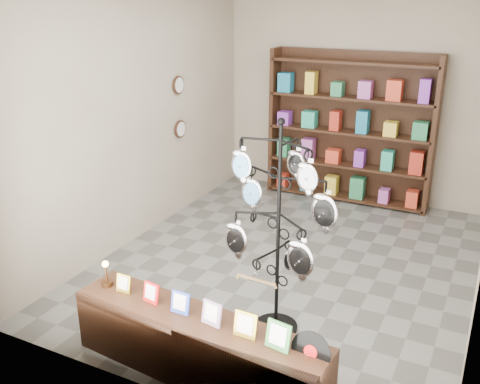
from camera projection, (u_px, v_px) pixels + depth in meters
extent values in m
plane|color=slate|center=(290.00, 261.00, 6.26)|extent=(5.00, 5.00, 0.00)
plane|color=#B0A48E|center=(355.00, 99.00, 7.84)|extent=(4.00, 0.00, 4.00)
plane|color=#B0A48E|center=(162.00, 219.00, 3.64)|extent=(4.00, 0.00, 4.00)
plane|color=#B0A48E|center=(142.00, 119.00, 6.58)|extent=(0.00, 5.00, 5.00)
cylinder|color=black|center=(276.00, 326.00, 5.01)|extent=(0.46, 0.46, 0.03)
cylinder|color=black|center=(278.00, 233.00, 4.68)|extent=(0.04, 0.04, 1.95)
sphere|color=black|center=(281.00, 121.00, 4.33)|extent=(0.07, 0.07, 0.07)
ellipsoid|color=silver|center=(288.00, 261.00, 4.96)|extent=(0.11, 0.05, 0.20)
cube|color=#AC7D47|center=(256.00, 280.00, 4.61)|extent=(0.37, 0.03, 0.04)
cube|color=black|center=(197.00, 347.00, 4.30)|extent=(2.25, 0.65, 0.55)
cube|color=gold|center=(124.00, 284.00, 4.55)|extent=(0.15, 0.06, 0.16)
cube|color=red|center=(151.00, 293.00, 4.39)|extent=(0.16, 0.07, 0.17)
cube|color=#263FA5|center=(180.00, 303.00, 4.24)|extent=(0.17, 0.07, 0.18)
cube|color=#E54C33|center=(212.00, 313.00, 4.09)|extent=(0.18, 0.07, 0.19)
cube|color=gold|center=(246.00, 325.00, 3.94)|extent=(0.19, 0.08, 0.20)
cube|color=#337233|center=(278.00, 336.00, 3.81)|extent=(0.20, 0.08, 0.21)
cylinder|color=black|center=(311.00, 352.00, 3.76)|extent=(0.31, 0.10, 0.30)
cylinder|color=red|center=(310.00, 352.00, 3.76)|extent=(0.10, 0.04, 0.10)
cylinder|color=#422813|center=(107.00, 284.00, 4.67)|extent=(0.10, 0.10, 0.04)
cylinder|color=#422813|center=(106.00, 274.00, 4.63)|extent=(0.02, 0.02, 0.14)
sphere|color=#FFBF59|center=(105.00, 264.00, 4.60)|extent=(0.06, 0.06, 0.06)
cube|color=black|center=(352.00, 126.00, 7.93)|extent=(2.40, 0.04, 2.20)
cube|color=black|center=(275.00, 120.00, 8.29)|extent=(0.06, 0.36, 2.20)
cube|color=black|center=(434.00, 138.00, 7.30)|extent=(0.06, 0.36, 2.20)
cube|color=black|center=(344.00, 196.00, 8.16)|extent=(2.36, 0.36, 0.04)
cube|color=black|center=(347.00, 164.00, 7.99)|extent=(2.36, 0.36, 0.03)
cube|color=black|center=(349.00, 132.00, 7.81)|extent=(2.36, 0.36, 0.04)
cube|color=black|center=(352.00, 98.00, 7.64)|extent=(2.36, 0.36, 0.04)
cube|color=black|center=(354.00, 62.00, 7.46)|extent=(2.36, 0.36, 0.04)
cylinder|color=black|center=(178.00, 85.00, 7.13)|extent=(0.03, 0.24, 0.24)
cylinder|color=black|center=(180.00, 129.00, 7.34)|extent=(0.03, 0.24, 0.24)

